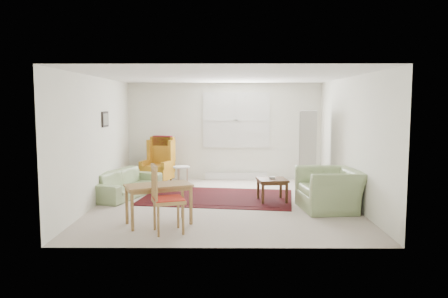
{
  "coord_description": "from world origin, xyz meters",
  "views": [
    {
      "loc": [
        0.06,
        -8.57,
        1.98
      ],
      "look_at": [
        0.0,
        0.3,
        1.05
      ],
      "focal_mm": 35.0,
      "sensor_mm": 36.0,
      "label": 1
    }
  ],
  "objects_px": {
    "armchair": "(330,185)",
    "wingback_chair": "(157,160)",
    "coffee_table": "(272,190)",
    "sofa": "(126,178)",
    "cabinet": "(308,150)",
    "stool": "(182,177)",
    "desk_chair": "(168,199)",
    "desk": "(159,204)"
  },
  "relations": [
    {
      "from": "desk_chair",
      "to": "cabinet",
      "type": "bearing_deg",
      "value": -55.99
    },
    {
      "from": "stool",
      "to": "cabinet",
      "type": "relative_size",
      "value": 0.29
    },
    {
      "from": "armchair",
      "to": "wingback_chair",
      "type": "bearing_deg",
      "value": -133.2
    },
    {
      "from": "armchair",
      "to": "coffee_table",
      "type": "xyz_separation_m",
      "value": [
        -1.0,
        0.69,
        -0.22
      ]
    },
    {
      "from": "sofa",
      "to": "cabinet",
      "type": "xyz_separation_m",
      "value": [
        4.04,
        0.87,
        0.53
      ]
    },
    {
      "from": "wingback_chair",
      "to": "desk_chair",
      "type": "distance_m",
      "value": 4.26
    },
    {
      "from": "sofa",
      "to": "cabinet",
      "type": "bearing_deg",
      "value": -58.5
    },
    {
      "from": "sofa",
      "to": "desk_chair",
      "type": "xyz_separation_m",
      "value": [
        1.26,
        -2.65,
        0.15
      ]
    },
    {
      "from": "coffee_table",
      "to": "stool",
      "type": "relative_size",
      "value": 1.1
    },
    {
      "from": "desk_chair",
      "to": "desk",
      "type": "bearing_deg",
      "value": 8.11
    },
    {
      "from": "armchair",
      "to": "stool",
      "type": "height_order",
      "value": "armchair"
    },
    {
      "from": "wingback_chair",
      "to": "desk_chair",
      "type": "xyz_separation_m",
      "value": [
        0.84,
        -4.18,
        -0.05
      ]
    },
    {
      "from": "sofa",
      "to": "armchair",
      "type": "relative_size",
      "value": 1.61
    },
    {
      "from": "coffee_table",
      "to": "cabinet",
      "type": "distance_m",
      "value": 1.8
    },
    {
      "from": "sofa",
      "to": "desk",
      "type": "xyz_separation_m",
      "value": [
        1.04,
        -2.19,
        -0.05
      ]
    },
    {
      "from": "desk_chair",
      "to": "armchair",
      "type": "bearing_deg",
      "value": -80.19
    },
    {
      "from": "sofa",
      "to": "wingback_chair",
      "type": "bearing_deg",
      "value": 3.81
    },
    {
      "from": "desk",
      "to": "sofa",
      "type": "bearing_deg",
      "value": 115.44
    },
    {
      "from": "sofa",
      "to": "armchair",
      "type": "bearing_deg",
      "value": -86.85
    },
    {
      "from": "stool",
      "to": "desk_chair",
      "type": "height_order",
      "value": "desk_chair"
    },
    {
      "from": "cabinet",
      "to": "desk",
      "type": "xyz_separation_m",
      "value": [
        -3.0,
        -3.06,
        -0.58
      ]
    },
    {
      "from": "wingback_chair",
      "to": "coffee_table",
      "type": "distance_m",
      "value": 3.35
    },
    {
      "from": "coffee_table",
      "to": "desk",
      "type": "bearing_deg",
      "value": -140.2
    },
    {
      "from": "sofa",
      "to": "wingback_chair",
      "type": "relative_size",
      "value": 1.63
    },
    {
      "from": "cabinet",
      "to": "desk",
      "type": "height_order",
      "value": "cabinet"
    },
    {
      "from": "armchair",
      "to": "desk_chair",
      "type": "bearing_deg",
      "value": -69.03
    },
    {
      "from": "stool",
      "to": "desk_chair",
      "type": "xyz_separation_m",
      "value": [
        0.17,
        -3.54,
        0.27
      ]
    },
    {
      "from": "wingback_chair",
      "to": "stool",
      "type": "relative_size",
      "value": 2.24
    },
    {
      "from": "coffee_table",
      "to": "desk_chair",
      "type": "xyz_separation_m",
      "value": [
        -1.81,
        -2.16,
        0.3
      ]
    },
    {
      "from": "wingback_chair",
      "to": "desk",
      "type": "bearing_deg",
      "value": -62.65
    },
    {
      "from": "sofa",
      "to": "cabinet",
      "type": "height_order",
      "value": "cabinet"
    },
    {
      "from": "desk",
      "to": "coffee_table",
      "type": "bearing_deg",
      "value": 39.8
    },
    {
      "from": "stool",
      "to": "desk",
      "type": "relative_size",
      "value": 0.5
    },
    {
      "from": "sofa",
      "to": "desk",
      "type": "relative_size",
      "value": 1.81
    },
    {
      "from": "wingback_chair",
      "to": "desk",
      "type": "distance_m",
      "value": 3.78
    },
    {
      "from": "armchair",
      "to": "coffee_table",
      "type": "distance_m",
      "value": 1.24
    },
    {
      "from": "sofa",
      "to": "desk_chair",
      "type": "height_order",
      "value": "desk_chair"
    },
    {
      "from": "sofa",
      "to": "stool",
      "type": "height_order",
      "value": "sofa"
    },
    {
      "from": "cabinet",
      "to": "wingback_chair",
      "type": "bearing_deg",
      "value": -179.88
    },
    {
      "from": "wingback_chair",
      "to": "desk_chair",
      "type": "height_order",
      "value": "wingback_chair"
    },
    {
      "from": "wingback_chair",
      "to": "stool",
      "type": "bearing_deg",
      "value": -25.85
    },
    {
      "from": "stool",
      "to": "coffee_table",
      "type": "bearing_deg",
      "value": -34.93
    }
  ]
}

